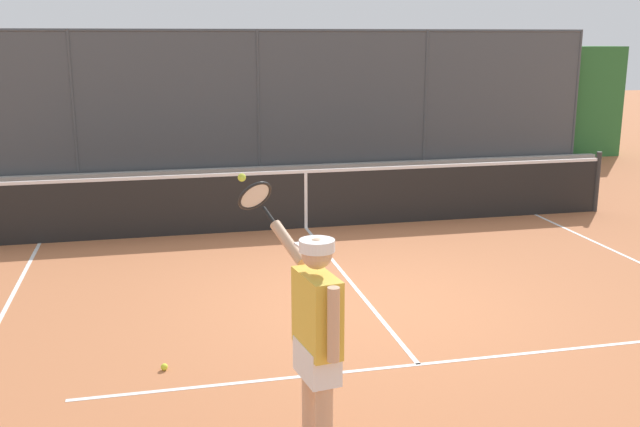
# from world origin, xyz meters

# --- Properties ---
(ground_plane) EXTENTS (60.00, 60.00, 0.00)m
(ground_plane) POSITION_xyz_m (0.00, 0.00, 0.00)
(ground_plane) COLOR #B76B42
(court_line_markings) EXTENTS (8.27, 9.58, 0.01)m
(court_line_markings) POSITION_xyz_m (0.00, 1.97, 0.00)
(court_line_markings) COLOR white
(court_line_markings) RESTS_ON ground
(fence_backdrop) EXTENTS (18.94, 1.37, 3.20)m
(fence_backdrop) POSITION_xyz_m (0.00, -9.43, 1.39)
(fence_backdrop) COLOR #474C51
(fence_backdrop) RESTS_ON ground
(tennis_net) EXTENTS (10.63, 0.09, 1.07)m
(tennis_net) POSITION_xyz_m (0.00, -3.60, 0.49)
(tennis_net) COLOR #2D2D2D
(tennis_net) RESTS_ON ground
(tennis_player) EXTENTS (0.62, 1.36, 1.99)m
(tennis_player) POSITION_xyz_m (1.30, 2.99, 1.00)
(tennis_player) COLOR navy
(tennis_player) RESTS_ON ground
(tennis_ball_near_net) EXTENTS (0.07, 0.07, 0.07)m
(tennis_ball_near_net) POSITION_xyz_m (2.36, 1.24, 0.03)
(tennis_ball_near_net) COLOR #CCDB33
(tennis_ball_near_net) RESTS_ON ground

